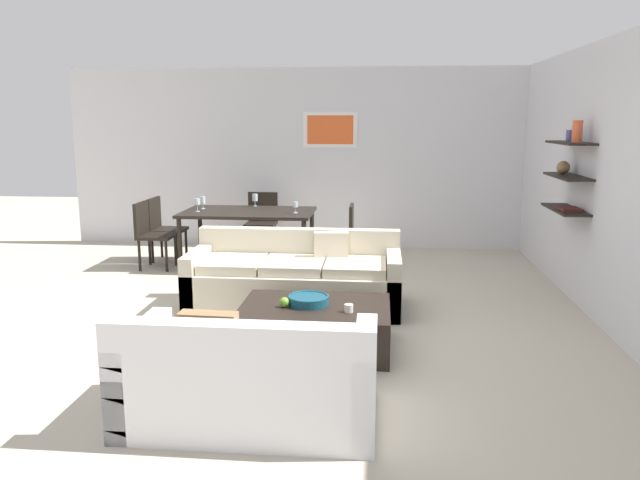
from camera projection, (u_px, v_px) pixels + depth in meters
name	position (u px, v px, depth m)	size (l,w,h in m)	color
ground_plane	(288.00, 317.00, 6.16)	(18.00, 18.00, 0.00)	#BCB29E
back_wall_unit	(341.00, 159.00, 9.31)	(8.40, 0.09, 2.70)	silver
right_wall_shelf_unit	(592.00, 179.00, 6.20)	(0.34, 8.20, 2.70)	silver
sofa_beige	(295.00, 280.00, 6.42)	(2.18, 0.90, 0.78)	beige
loveseat_white	(250.00, 378.00, 3.98)	(1.63, 0.90, 0.78)	white
coffee_table	(315.00, 327.00, 5.28)	(1.27, 0.91, 0.38)	black
decorative_bowl	(308.00, 300.00, 5.27)	(0.35, 0.35, 0.08)	navy
candle_jar	(349.00, 308.00, 5.06)	(0.07, 0.07, 0.07)	silver
apple_on_coffee_table	(284.00, 302.00, 5.20)	(0.09, 0.09, 0.09)	#669E2D
dining_table	(248.00, 216.00, 8.15)	(1.72, 1.03, 0.75)	black
dining_chair_left_near	(150.00, 231.00, 8.08)	(0.44, 0.44, 0.88)	black
dining_chair_head	(262.00, 218.00, 9.09)	(0.44, 0.44, 0.88)	black
dining_chair_left_far	(163.00, 225.00, 8.54)	(0.44, 0.44, 0.88)	black
dining_chair_right_near	(342.00, 234.00, 7.84)	(0.44, 0.44, 0.88)	black
wine_glass_right_near	(295.00, 205.00, 7.94)	(0.06, 0.06, 0.15)	silver
wine_glass_head	(255.00, 198.00, 8.56)	(0.07, 0.07, 0.17)	silver
wine_glass_left_far	(203.00, 201.00, 8.31)	(0.06, 0.06, 0.17)	silver
wine_glass_left_near	(197.00, 202.00, 8.06)	(0.07, 0.07, 0.17)	silver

